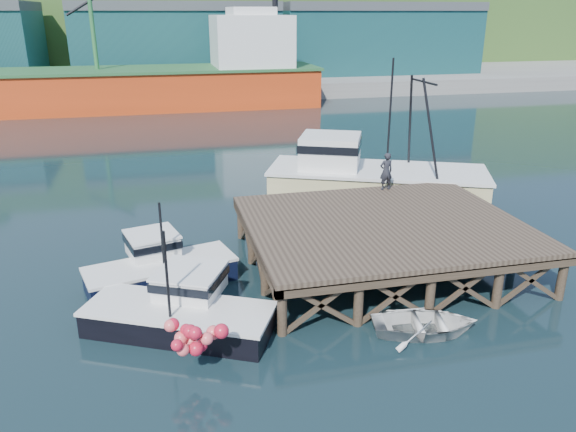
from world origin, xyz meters
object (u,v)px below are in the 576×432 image
object	(u,v)px
boat_navy	(159,266)
boat_black	(182,309)
dinghy	(425,324)
trawler	(373,176)
dockworker	(386,171)

from	to	relation	value
boat_navy	boat_black	xyz separation A→B (m)	(0.73, -3.96, -0.01)
boat_navy	dinghy	size ratio (longest dim) A/B	1.71
trawler	dockworker	size ratio (longest dim) A/B	6.82
trawler	dockworker	distance (m)	4.11
boat_navy	dinghy	bearing A→B (deg)	-49.47
dockworker	boat_navy	bearing A→B (deg)	14.43
boat_navy	dinghy	xyz separation A→B (m)	(9.15, -6.35, -0.38)
boat_navy	boat_black	distance (m)	4.03
boat_black	trawler	distance (m)	16.61
boat_black	dockworker	world-z (taller)	boat_black
trawler	dockworker	bearing A→B (deg)	-78.69
boat_black	dockworker	bearing A→B (deg)	61.71
boat_black	dockworker	xyz separation A→B (m)	(11.02, 7.81, 2.34)
boat_black	dinghy	xyz separation A→B (m)	(8.41, -2.39, -0.37)
trawler	dinghy	world-z (taller)	trawler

